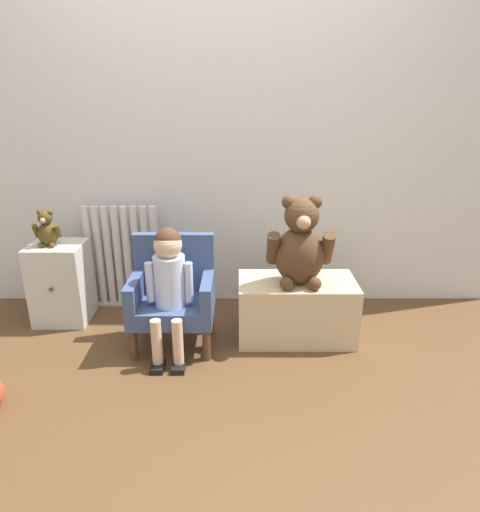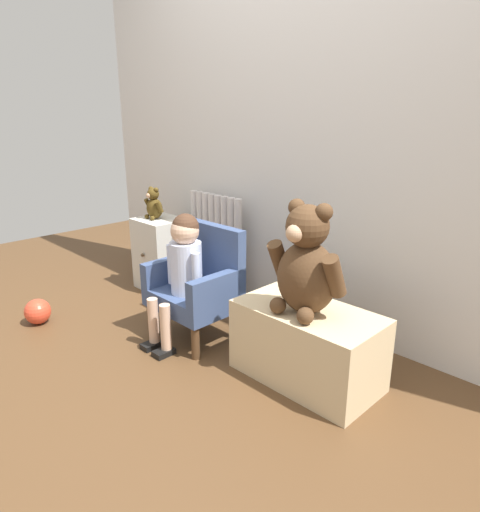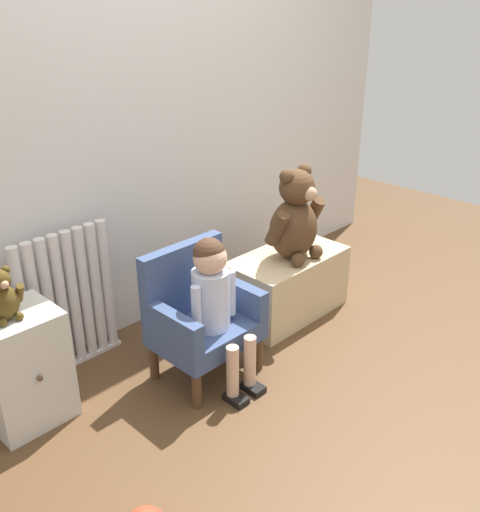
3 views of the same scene
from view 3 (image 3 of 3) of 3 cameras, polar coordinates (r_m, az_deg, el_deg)
The scene contains 9 objects.
ground_plane at distance 2.68m, azimuth 8.61°, elevation -13.87°, with size 6.00×6.00×0.00m, color #533720.
back_wall at distance 2.96m, azimuth -9.06°, elevation 15.55°, with size 3.80×0.05×2.40m, color silver.
radiator at distance 2.80m, azimuth -16.83°, elevation -4.38°, with size 0.50×0.05×0.69m.
small_dresser at distance 2.57m, azimuth -20.93°, elevation -10.34°, with size 0.32×0.31×0.50m.
child_armchair at distance 2.66m, azimuth -4.09°, elevation -5.81°, with size 0.46×0.37×0.62m.
child_figure at distance 2.52m, azimuth -2.58°, elevation -3.67°, with size 0.25×0.35×0.71m.
low_bench at distance 3.21m, azimuth 4.72°, elevation -2.81°, with size 0.67×0.36×0.36m, color #CDB488.
large_teddy_bear at distance 3.02m, azimuth 5.51°, elevation 3.72°, with size 0.37×0.26×0.50m.
small_teddy_bear at distance 2.37m, azimuth -22.62°, elevation -3.84°, with size 0.16×0.11×0.22m.
Camera 3 is at (-1.74, -1.17, 1.66)m, focal length 40.00 mm.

